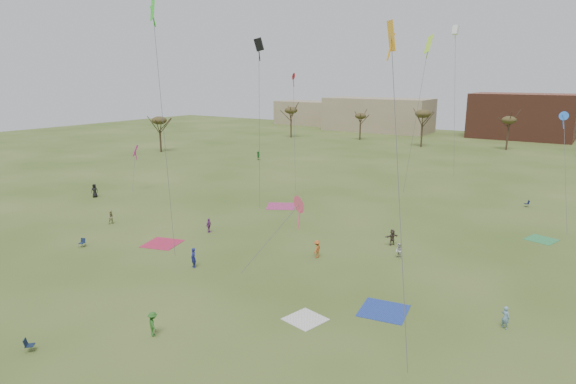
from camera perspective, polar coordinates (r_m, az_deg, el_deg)
The scene contains 24 objects.
ground at distance 40.79m, azimuth -9.52°, elevation -10.83°, with size 260.00×260.00×0.00m, color #344D18.
flyer_near_center at distance 34.18m, azimuth -15.47°, elevation -14.61°, with size 1.08×0.62×1.67m, color #2A6120.
flyer_near_right at distance 44.48m, azimuth -10.97°, elevation -7.54°, with size 0.66×0.43×1.81m, color navy.
spectator_fore_b at distance 59.78m, azimuth -19.89°, elevation -2.78°, with size 0.77×0.60×1.58m, color #9A9462.
spectator_fore_c at distance 50.37m, azimuth 12.05°, elevation -5.18°, with size 1.53×0.49×1.65m, color brown.
flyer_mid_a at distance 73.64m, azimuth -21.62°, elevation 0.15°, with size 0.93×0.61×1.91m, color black.
flyer_mid_b at distance 46.04m, azimuth 3.39°, elevation -6.65°, with size 1.10×0.63×1.70m, color #C15C24.
flyer_mid_c at distance 36.90m, azimuth 24.01°, elevation -13.21°, with size 0.58×0.38×1.60m, color #6F97B9.
spectator_mid_d at distance 53.92m, azimuth -9.22°, elevation -3.86°, with size 0.92×0.38×1.56m, color #8F3E96.
spectator_mid_e at distance 47.02m, azimuth 12.81°, elevation -6.72°, with size 0.70×0.54×1.43m, color silver.
flyer_far_a at distance 99.67m, azimuth -3.48°, elevation 4.26°, with size 1.61×0.51×1.74m, color #246D2A.
blanket_red at distance 51.53m, azimuth -14.44°, elevation -5.85°, with size 3.35×3.35×0.03m, color #BA2548.
blanket_blue at distance 37.13m, azimuth 11.10°, elevation -13.44°, with size 3.28×3.28×0.03m, color #233D9A.
blanket_cream at distance 35.36m, azimuth 2.03°, elevation -14.62°, with size 2.46×2.46×0.03m, color silver.
blanket_plum at distance 63.97m, azimuth -0.80°, elevation -1.67°, with size 3.63×3.63×0.03m, color #B43771.
blanket_olive at distance 57.51m, azimuth 27.45°, elevation -4.96°, with size 2.68×2.68×0.03m, color #338E4E.
camp_chair_left at distance 53.03m, azimuth -22.88°, elevation -5.66°, with size 0.65×0.68×0.87m.
camp_chair_center at distance 35.44m, azimuth -27.88°, elevation -15.75°, with size 0.74×0.74×0.87m.
camp_chair_right at distance 70.74m, azimuth 26.05°, elevation -1.37°, with size 0.71×0.69×0.87m.
kites_aloft at distance 60.95m, azimuth 7.14°, elevation 14.64°, with size 69.64×55.71×23.08m.
tree_line at distance 110.25m, azimuth 18.51°, elevation 7.74°, with size 117.44×49.32×8.91m.
building_tan at distance 154.82m, azimuth 10.43°, elevation 8.85°, with size 32.00×14.00×10.00m, color #937F60.
building_brick at distance 148.76m, azimuth 25.66°, elevation 7.98°, with size 26.00×16.00×12.00m, color brown.
building_tan_west at distance 174.86m, azimuth 2.17°, elevation 9.22°, with size 20.00×12.00×8.00m, color #937F60.
Camera 1 is at (25.77, -26.92, 16.59)m, focal length 30.50 mm.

